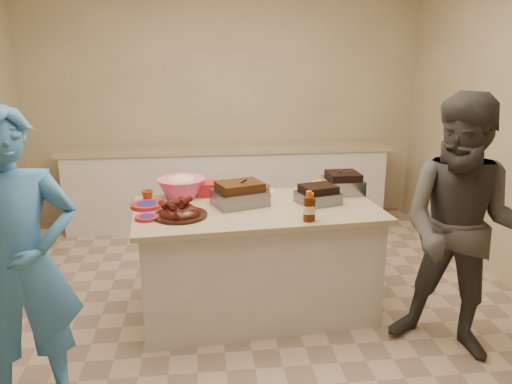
{
  "coord_description": "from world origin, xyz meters",
  "views": [
    {
      "loc": [
        -0.31,
        -3.29,
        1.93
      ],
      "look_at": [
        0.1,
        0.18,
        0.93
      ],
      "focal_mm": 35.0,
      "sensor_mm": 36.0,
      "label": 1
    }
  ],
  "objects": [
    {
      "name": "room",
      "position": [
        0.0,
        0.0,
        0.0
      ],
      "size": [
        4.5,
        5.0,
        2.7
      ],
      "primitive_type": null,
      "color": "tan",
      "rests_on": "ground"
    },
    {
      "name": "back_counter",
      "position": [
        0.0,
        2.2,
        0.45
      ],
      "size": [
        3.6,
        0.64,
        0.9
      ],
      "primitive_type": null,
      "color": "silver",
      "rests_on": "ground"
    },
    {
      "name": "island",
      "position": [
        0.1,
        0.13,
        0.0
      ],
      "size": [
        1.83,
        1.06,
        0.83
      ],
      "primitive_type": null,
      "rotation": [
        0.0,
        0.0,
        0.08
      ],
      "color": "silver",
      "rests_on": "ground"
    },
    {
      "name": "rib_platter",
      "position": [
        -0.45,
        -0.02,
        0.83
      ],
      "size": [
        0.41,
        0.41,
        0.15
      ],
      "primitive_type": null,
      "rotation": [
        0.0,
        0.0,
        0.13
      ],
      "color": "#450F08",
      "rests_on": "island"
    },
    {
      "name": "pulled_pork_tray",
      "position": [
        -0.02,
        0.2,
        0.83
      ],
      "size": [
        0.44,
        0.38,
        0.11
      ],
      "primitive_type": "cube",
      "rotation": [
        0.0,
        0.0,
        0.33
      ],
      "color": "#47230F",
      "rests_on": "island"
    },
    {
      "name": "brisket_tray",
      "position": [
        0.56,
        0.18,
        0.83
      ],
      "size": [
        0.34,
        0.31,
        0.09
      ],
      "primitive_type": "cube",
      "rotation": [
        0.0,
        0.0,
        0.28
      ],
      "color": "black",
      "rests_on": "island"
    },
    {
      "name": "roasting_pan",
      "position": [
        0.82,
        0.43,
        0.83
      ],
      "size": [
        0.29,
        0.29,
        0.11
      ],
      "primitive_type": "cube",
      "rotation": [
        0.0,
        0.0,
        0.03
      ],
      "color": "gray",
      "rests_on": "island"
    },
    {
      "name": "coleslaw_bowl",
      "position": [
        -0.45,
        0.46,
        0.83
      ],
      "size": [
        0.4,
        0.4,
        0.25
      ],
      "primitive_type": null,
      "rotation": [
        0.0,
        0.0,
        0.08
      ],
      "color": "#FF4E8D",
      "rests_on": "island"
    },
    {
      "name": "sausage_plate",
      "position": [
        0.12,
        0.5,
        0.83
      ],
      "size": [
        0.37,
        0.37,
        0.05
      ],
      "primitive_type": "cylinder",
      "rotation": [
        0.0,
        0.0,
        -0.22
      ],
      "color": "silver",
      "rests_on": "island"
    },
    {
      "name": "mac_cheese_dish",
      "position": [
        0.77,
        0.47,
        0.83
      ],
      "size": [
        0.32,
        0.24,
        0.09
      ],
      "primitive_type": "cube",
      "rotation": [
        0.0,
        0.0,
        0.01
      ],
      "color": "#F0A60C",
      "rests_on": "island"
    },
    {
      "name": "bbq_bottle_a",
      "position": [
        0.4,
        -0.21,
        0.83
      ],
      "size": [
        0.08,
        0.08,
        0.21
      ],
      "primitive_type": "cylinder",
      "rotation": [
        0.0,
        0.0,
        0.08
      ],
      "color": "#3F1A06",
      "rests_on": "island"
    },
    {
      "name": "bbq_bottle_b",
      "position": [
        0.42,
        -0.2,
        0.83
      ],
      "size": [
        0.07,
        0.07,
        0.19
      ],
      "primitive_type": "cylinder",
      "rotation": [
        0.0,
        0.0,
        0.08
      ],
      "color": "#3F1A06",
      "rests_on": "island"
    },
    {
      "name": "mustard_bottle",
      "position": [
        -0.04,
        0.21,
        0.83
      ],
      "size": [
        0.04,
        0.04,
        0.11
      ],
      "primitive_type": "cylinder",
      "rotation": [
        0.0,
        0.0,
        0.08
      ],
      "color": "#F4B017",
      "rests_on": "island"
    },
    {
      "name": "sauce_bowl",
      "position": [
        0.08,
        0.39,
        0.83
      ],
      "size": [
        0.15,
        0.06,
        0.15
      ],
      "primitive_type": "imported",
      "rotation": [
        0.0,
        0.0,
        0.08
      ],
      "color": "silver",
      "rests_on": "island"
    },
    {
      "name": "plate_stack_large",
      "position": [
        -0.7,
        0.22,
        0.83
      ],
      "size": [
        0.25,
        0.25,
        0.03
      ],
      "primitive_type": "cylinder",
      "rotation": [
        0.0,
        0.0,
        0.08
      ],
      "color": "#A61719",
      "rests_on": "island"
    },
    {
      "name": "plate_stack_small",
      "position": [
        -0.67,
        -0.05,
        0.83
      ],
      "size": [
        0.17,
        0.17,
        0.02
      ],
      "primitive_type": "cylinder",
      "rotation": [
        0.0,
        0.0,
        0.08
      ],
      "color": "#A61719",
      "rests_on": "island"
    },
    {
      "name": "plastic_cup",
      "position": [
        -0.7,
        0.38,
        0.83
      ],
      "size": [
        0.1,
        0.09,
        0.09
      ],
      "primitive_type": "imported",
      "rotation": [
        0.0,
        0.0,
        0.08
      ],
      "color": "#964313",
      "rests_on": "island"
    },
    {
      "name": "basket_stack",
      "position": [
        -0.21,
        0.48,
        0.83
      ],
      "size": [
        0.21,
        0.16,
        0.11
      ],
      "primitive_type": "cube",
      "rotation": [
        0.0,
        0.0,
        -0.02
      ],
      "color": "#A61719",
      "rests_on": "island"
    },
    {
      "name": "guest_gray",
      "position": [
        1.32,
        -0.54,
        0.0
      ],
      "size": [
        1.68,
        1.86,
        0.64
      ],
      "primitive_type": "imported",
      "rotation": [
        0.0,
        0.0,
        -0.64
      ],
      "color": "#45423E",
      "rests_on": "ground"
    }
  ]
}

